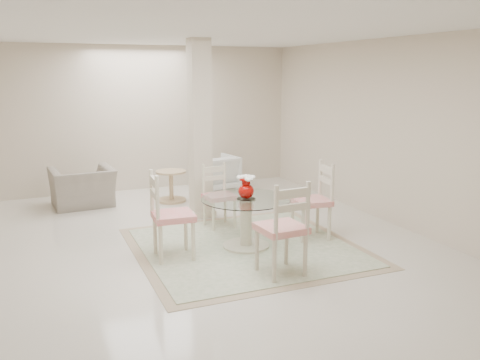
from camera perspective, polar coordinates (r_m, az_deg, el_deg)
name	(u,v)px	position (r m, az deg, el deg)	size (l,w,h in m)	color
ground	(196,245)	(6.71, -4.98, -7.23)	(7.00, 7.00, 0.00)	silver
room_shell	(193,101)	(6.35, -5.28, 8.78)	(6.02, 7.02, 2.71)	beige
column	(200,130)	(7.78, -4.53, 5.65)	(0.30, 0.30, 2.70)	beige
area_rug	(246,247)	(6.58, 0.67, -7.54)	(2.77, 2.77, 0.02)	tan
dining_table	(246,223)	(6.47, 0.68, -4.83)	(1.13, 1.13, 0.65)	beige
red_vase	(246,186)	(6.35, 0.73, -0.71)	(0.23, 0.22, 0.30)	#A60905
dining_chair_east	(316,195)	(6.86, 8.57, -1.63)	(0.51, 0.51, 1.15)	beige
dining_chair_north	(217,191)	(7.33, -2.55, -1.22)	(0.43, 0.43, 1.01)	beige
dining_chair_west	(167,209)	(6.07, -8.24, -3.27)	(0.50, 0.50, 1.18)	beige
dining_chair_south	(285,222)	(5.51, 5.06, -4.72)	(0.51, 0.51, 1.19)	beige
recliner_taupe	(83,187)	(8.88, -17.26, -0.79)	(1.00, 0.87, 0.65)	gray
armchair_white	(216,173)	(9.66, -2.69, 0.82)	(0.71, 0.73, 0.67)	white
side_table	(171,187)	(8.89, -7.72, -0.82)	(0.52, 0.52, 0.54)	tan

